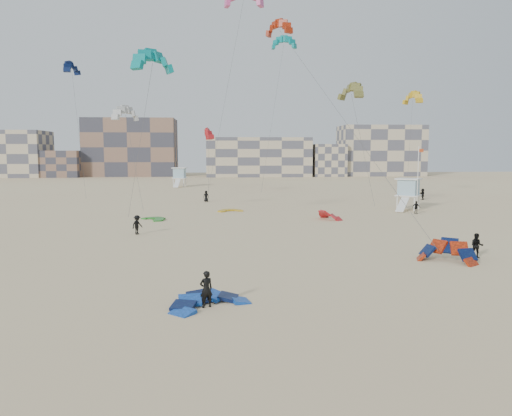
{
  "coord_description": "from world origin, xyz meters",
  "views": [
    {
      "loc": [
        -1.15,
        -27.51,
        7.46
      ],
      "look_at": [
        1.09,
        6.0,
        3.71
      ],
      "focal_mm": 35.0,
      "sensor_mm": 36.0,
      "label": 1
    }
  ],
  "objects": [
    {
      "name": "lifeguard_tower_near",
      "position": [
        23.06,
        35.9,
        2.04
      ],
      "size": [
        4.06,
        6.19,
        4.11
      ],
      "rotation": [
        0.0,
        0.0,
        -0.62
      ],
      "color": "white",
      "rests_on": "ground"
    },
    {
      "name": "kite_fly_yellow",
      "position": [
        29.24,
        51.62,
        15.96
      ],
      "size": [
        4.71,
        4.73,
        16.25
      ],
      "rotation": [
        0.0,
        0.0,
        -1.22
      ],
      "color": "#C68925",
      "rests_on": "ground"
    },
    {
      "name": "kite_fly_teal_a",
      "position": [
        -7.52,
        20.19,
        15.67
      ],
      "size": [
        6.01,
        5.96,
        16.25
      ],
      "rotation": [
        0.0,
        0.0,
        0.69
      ],
      "color": "#038B78",
      "rests_on": "ground"
    },
    {
      "name": "kitesurfer_f",
      "position": [
        30.51,
        49.35,
        0.89
      ],
      "size": [
        0.56,
        1.66,
        1.78
      ],
      "primitive_type": "imported",
      "rotation": [
        0.0,
        0.0,
        -1.59
      ],
      "color": "black",
      "rests_on": "ground"
    },
    {
      "name": "kitesurfer_main",
      "position": [
        -1.99,
        -3.96,
        0.9
      ],
      "size": [
        0.78,
        0.67,
        1.8
      ],
      "primitive_type": "imported",
      "rotation": [
        0.0,
        0.0,
        3.57
      ],
      "color": "black",
      "rests_on": "ground"
    },
    {
      "name": "lifeguard_tower_far",
      "position": [
        -10.54,
        82.16,
        2.08
      ],
      "size": [
        3.31,
        5.92,
        4.2
      ],
      "rotation": [
        0.0,
        0.0,
        -0.12
      ],
      "color": "white",
      "rests_on": "ground"
    },
    {
      "name": "flagpole",
      "position": [
        23.51,
        34.02,
        4.3
      ],
      "size": [
        0.67,
        0.1,
        8.21
      ],
      "color": "white",
      "rests_on": "ground"
    },
    {
      "name": "condo_fill_right",
      "position": [
        32.0,
        128.0,
        5.0
      ],
      "size": [
        10.0,
        10.0,
        10.0
      ],
      "primitive_type": "cube",
      "color": "#C1AF8D",
      "rests_on": "ground"
    },
    {
      "name": "kitesurfer_c",
      "position": [
        -8.98,
        18.19,
        0.88
      ],
      "size": [
        1.21,
        1.3,
        1.76
      ],
      "primitive_type": "imported",
      "rotation": [
        0.0,
        0.0,
        0.91
      ],
      "color": "black",
      "rests_on": "ground"
    },
    {
      "name": "kitesurfer_d",
      "position": [
        22.38,
        31.39,
        0.79
      ],
      "size": [
        0.97,
        0.86,
        1.58
      ],
      "primitive_type": "imported",
      "rotation": [
        0.0,
        0.0,
        2.5
      ],
      "color": "black",
      "rests_on": "ground"
    },
    {
      "name": "kite_ground_green",
      "position": [
        -8.81,
        28.03,
        0.0
      ],
      "size": [
        4.21,
        4.17,
        0.58
      ],
      "primitive_type": null,
      "rotation": [
        0.06,
        0.0,
        -0.91
      ],
      "color": "#23892F",
      "rests_on": "ground"
    },
    {
      "name": "kite_ground_red_far",
      "position": [
        10.76,
        27.24,
        0.0
      ],
      "size": [
        4.16,
        4.07,
        2.96
      ],
      "primitive_type": null,
      "rotation": [
        0.62,
        0.0,
        1.95
      ],
      "color": "#B2171C",
      "rests_on": "ground"
    },
    {
      "name": "kite_fly_orange",
      "position": [
        5.6,
        33.08,
        21.97
      ],
      "size": [
        9.83,
        31.42,
        22.08
      ],
      "rotation": [
        0.0,
        0.0,
        -0.76
      ],
      "color": "#F0330E",
      "rests_on": "ground"
    },
    {
      "name": "kite_ground_blue",
      "position": [
        -1.89,
        -3.67,
        0.0
      ],
      "size": [
        5.26,
        5.33,
        1.63
      ],
      "primitive_type": null,
      "rotation": [
        0.2,
        0.0,
        0.55
      ],
      "color": "blue",
      "rests_on": "ground"
    },
    {
      "name": "kite_fly_olive",
      "position": [
        14.09,
        31.69,
        14.49
      ],
      "size": [
        5.72,
        4.88,
        14.98
      ],
      "rotation": [
        0.0,
        0.0,
        -1.14
      ],
      "color": "olive",
      "rests_on": "ground"
    },
    {
      "name": "kitesurfer_e",
      "position": [
        -3.68,
        48.17,
        0.85
      ],
      "size": [
        0.84,
        0.55,
        1.7
      ],
      "primitive_type": "imported",
      "rotation": [
        0.0,
        0.0,
        -0.02
      ],
      "color": "black",
      "rests_on": "ground"
    },
    {
      "name": "condo_east",
      "position": [
        50.0,
        132.0,
        8.0
      ],
      "size": [
        26.0,
        14.0,
        16.0
      ],
      "primitive_type": "cube",
      "color": "#C1AF8D",
      "rests_on": "ground"
    },
    {
      "name": "ground",
      "position": [
        0.0,
        0.0,
        0.0
      ],
      "size": [
        320.0,
        320.0,
        0.0
      ],
      "primitive_type": "plane",
      "color": "beige",
      "rests_on": "ground"
    },
    {
      "name": "kite_fly_navy",
      "position": [
        -23.4,
        49.89,
        19.77
      ],
      "size": [
        5.01,
        7.82,
        20.04
      ],
      "rotation": [
        0.0,
        0.0,
        1.34
      ],
      "color": "#0A2144",
      "rests_on": "ground"
    },
    {
      "name": "condo_mid",
      "position": [
        10.0,
        130.0,
        6.0
      ],
      "size": [
        32.0,
        16.0,
        12.0
      ],
      "primitive_type": "cube",
      "color": "#C1AF8D",
      "rests_on": "ground"
    },
    {
      "name": "kite_ground_orange",
      "position": [
        14.13,
        5.1,
        0.0
      ],
      "size": [
        5.45,
        5.44,
        3.94
      ],
      "primitive_type": null,
      "rotation": [
        0.84,
        0.0,
        -0.63
      ],
      "color": "#F0330E",
      "rests_on": "ground"
    },
    {
      "name": "kitesurfer_b",
      "position": [
        16.8,
        6.16,
        0.88
      ],
      "size": [
        1.07,
        0.99,
        1.77
      ],
      "primitive_type": "imported",
      "rotation": [
        0.0,
        0.0,
        -0.48
      ],
      "color": "black",
      "rests_on": "ground"
    },
    {
      "name": "kite_fly_grey",
      "position": [
        -12.06,
        30.48,
        11.7
      ],
      "size": [
        4.3,
        4.63,
        11.73
      ],
      "rotation": [
        0.0,
        0.0,
        0.75
      ],
      "color": "silver",
      "rests_on": "ground"
    },
    {
      "name": "kite_fly_teal_b",
      "position": [
        9.27,
        58.05,
        25.6
      ],
      "size": [
        6.66,
        8.07,
        25.9
      ],
      "rotation": [
        0.0,
        0.0,
        -0.24
      ],
      "color": "#038B78",
      "rests_on": "ground"
    },
    {
      "name": "condo_fill_left",
      "position": [
        -50.0,
        128.0,
        4.0
      ],
      "size": [
        12.0,
        10.0,
        8.0
      ],
      "primitive_type": "cube",
      "color": "#7E5E4C",
      "rests_on": "ground"
    },
    {
      "name": "condo_west_b",
      "position": [
        -30.0,
        134.0,
        9.0
      ],
      "size": [
        28.0,
        14.0,
        18.0
      ],
      "primitive_type": "cube",
      "color": "#7E5E4C",
      "rests_on": "ground"
    },
    {
      "name": "kite_fly_red",
      "position": [
        -3.4,
        57.83,
        10.42
      ],
      "size": [
        4.21,
        4.07,
        10.96
      ],
      "rotation": [
        0.0,
        0.0,
        1.69
      ],
      "color": "#B2171C",
      "rests_on": "ground"
    },
    {
      "name": "kite_ground_yellow",
      "position": [
        -0.21,
        35.52,
        0.0
      ],
      "size": [
        3.64,
        3.75,
        0.55
      ],
      "primitive_type": null,
      "rotation": [
        0.05,
        0.0,
        0.28
      ],
      "color": "#C68925",
      "rests_on": "ground"
    }
  ]
}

